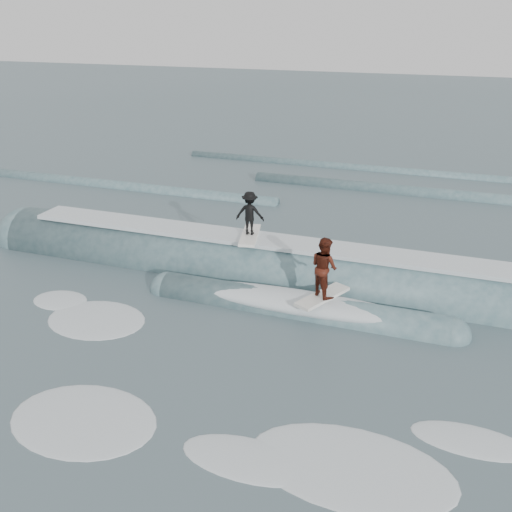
% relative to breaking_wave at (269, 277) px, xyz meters
% --- Properties ---
extents(ground, '(160.00, 160.00, 0.00)m').
position_rel_breaking_wave_xyz_m(ground, '(-0.22, -6.10, -0.03)').
color(ground, '#3F575C').
rests_on(ground, ground).
extents(breaking_wave, '(22.70, 4.06, 2.56)m').
position_rel_breaking_wave_xyz_m(breaking_wave, '(0.00, 0.00, 0.00)').
color(breaking_wave, '#3C5D66').
rests_on(breaking_wave, ground).
extents(surfer_black, '(1.04, 2.07, 1.61)m').
position_rel_breaking_wave_xyz_m(surfer_black, '(-0.80, 0.27, 2.07)').
color(surfer_black, white).
rests_on(surfer_black, ground).
extents(surfer_red, '(1.36, 2.04, 1.94)m').
position_rel_breaking_wave_xyz_m(surfer_red, '(2.33, -1.93, 1.48)').
color(surfer_red, white).
rests_on(surfer_red, ground).
extents(whitewater, '(14.32, 6.30, 0.10)m').
position_rel_breaking_wave_xyz_m(whitewater, '(0.68, -6.96, -0.03)').
color(whitewater, silver).
rests_on(whitewater, ground).
extents(far_swells, '(41.56, 8.65, 0.80)m').
position_rel_breaking_wave_xyz_m(far_swells, '(-1.45, 11.56, -0.03)').
color(far_swells, '#3C5D66').
rests_on(far_swells, ground).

